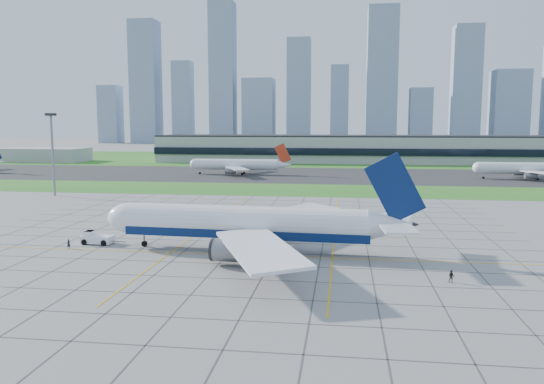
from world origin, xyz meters
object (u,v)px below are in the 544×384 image
at_px(pushback_tug, 96,238).
at_px(distant_jet_1, 237,164).
at_px(light_mast, 52,144).
at_px(crew_near, 69,244).
at_px(crew_far, 451,276).
at_px(distant_jet_2, 529,168).
at_px(airliner, 248,224).

bearing_deg(pushback_tug, distant_jet_1, 93.69).
height_order(light_mast, pushback_tug, light_mast).
height_order(light_mast, crew_near, light_mast).
bearing_deg(crew_far, light_mast, 160.89).
distance_m(pushback_tug, crew_far, 63.16).
bearing_deg(distant_jet_2, airliner, -123.73).
relative_size(airliner, pushback_tug, 6.56).
height_order(light_mast, airliner, light_mast).
xyz_separation_m(pushback_tug, crew_far, (60.95, -16.55, -0.16)).
relative_size(pushback_tug, distant_jet_2, 0.20).
height_order(airliner, distant_jet_2, airliner).
relative_size(airliner, crew_near, 33.10).
distance_m(airliner, crew_far, 35.11).
bearing_deg(distant_jet_2, crew_far, -111.45).
bearing_deg(light_mast, crew_far, -36.88).
relative_size(airliner, crew_far, 31.53).
bearing_deg(pushback_tug, crew_far, -11.97).
relative_size(distant_jet_1, distant_jet_2, 0.98).
relative_size(light_mast, distant_jet_1, 0.59).
distance_m(light_mast, distant_jet_1, 88.73).
bearing_deg(light_mast, pushback_tug, -54.73).
height_order(crew_near, crew_far, crew_far).
bearing_deg(airliner, light_mast, 142.02).
distance_m(airliner, distant_jet_2, 163.76).
height_order(crew_far, distant_jet_1, distant_jet_1).
xyz_separation_m(light_mast, pushback_tug, (43.95, -62.13, -15.11)).
relative_size(pushback_tug, crew_near, 5.04).
relative_size(light_mast, airliner, 0.45).
distance_m(pushback_tug, distant_jet_2, 180.20).
xyz_separation_m(pushback_tug, distant_jet_1, (-1.11, 138.96, 3.42)).
height_order(airliner, crew_far, airliner).
bearing_deg(pushback_tug, airliner, -0.62).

